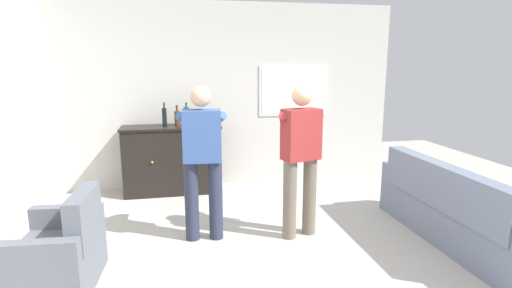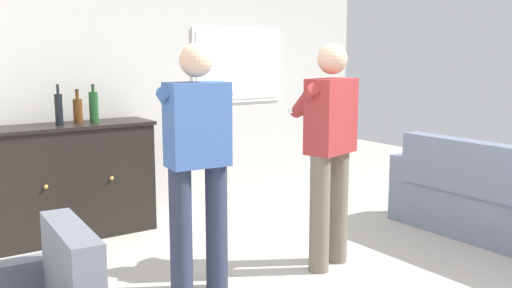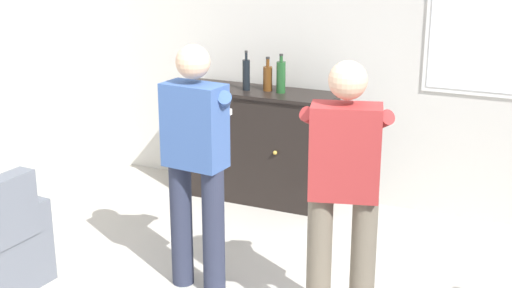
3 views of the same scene
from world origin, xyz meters
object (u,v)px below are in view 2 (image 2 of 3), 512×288
Objects in this scene: couch at (510,207)px; bottle_wine_green at (94,107)px; bottle_spirits_clear at (78,110)px; person_standing_left at (197,157)px; person_standing_right at (329,145)px; bottle_liquor_amber at (59,109)px; sideboard_cabinet at (72,181)px.

bottle_wine_green is (-2.70, 2.34, 0.80)m from couch.
couch is at bearing -39.82° from bottle_spirits_clear.
person_standing_left is 1.00× the size of person_standing_right.
couch is 1.35× the size of person_standing_right.
person_standing_right reaches higher than bottle_wine_green.
person_standing_right reaches higher than bottle_liquor_amber.
person_standing_right reaches higher than sideboard_cabinet.
person_standing_right is (1.05, -0.12, 0.00)m from person_standing_left.
bottle_liquor_amber reaches higher than sideboard_cabinet.
person_standing_left and person_standing_right have the same top height.
sideboard_cabinet is 0.85× the size of person_standing_left.
person_standing_right is (1.16, -1.80, -0.21)m from bottle_wine_green.
person_standing_left is at bearing -75.62° from bottle_liquor_amber.
person_standing_left is at bearing -78.67° from sideboard_cabinet.
bottle_spirits_clear is (0.09, 0.02, 0.61)m from sideboard_cabinet.
bottle_wine_green is at bearing 6.42° from bottle_liquor_amber.
bottle_wine_green is 0.31m from bottle_liquor_amber.
person_standing_right is at bearing -57.36° from bottle_wine_green.
bottle_liquor_amber reaches higher than bottle_spirits_clear.
bottle_liquor_amber is at bearing -161.88° from bottle_spirits_clear.
person_standing_left reaches higher than couch.
couch is 3.88m from bottle_liquor_amber.
person_standing_right is (1.29, -1.83, -0.18)m from bottle_spirits_clear.
sideboard_cabinet is 4.82× the size of bottle_spirits_clear.
bottle_wine_green is 1.70m from person_standing_left.
bottle_wine_green reaches higher than sideboard_cabinet.
person_standing_left is (0.11, -1.68, -0.21)m from bottle_wine_green.
person_standing_right is at bearing -52.52° from sideboard_cabinet.
sideboard_cabinet is 0.68m from bottle_wine_green.
person_standing_right is at bearing -6.71° from person_standing_left.
bottle_spirits_clear is at bearing 14.70° from sideboard_cabinet.
couch is 3.66m from bottle_wine_green.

